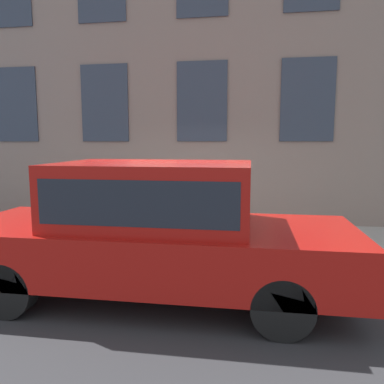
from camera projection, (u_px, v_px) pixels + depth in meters
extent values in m
plane|color=#2D2D30|center=(179.00, 267.00, 6.21)|extent=(80.00, 80.00, 0.00)
cube|color=#9E9B93|center=(192.00, 240.00, 7.62)|extent=(2.90, 60.00, 0.16)
cube|color=gray|center=(203.00, 67.00, 8.70)|extent=(0.30, 40.00, 7.58)
cube|color=#2D3847|center=(308.00, 100.00, 8.27)|extent=(0.03, 1.17, 1.82)
cube|color=#2D3847|center=(202.00, 102.00, 8.64)|extent=(0.03, 1.17, 1.82)
cube|color=#2D3847|center=(105.00, 103.00, 9.00)|extent=(0.03, 1.17, 1.82)
cube|color=#2D3847|center=(15.00, 105.00, 9.37)|extent=(0.03, 1.17, 1.82)
cylinder|color=red|center=(200.00, 247.00, 6.74)|extent=(0.29, 0.29, 0.04)
cylinder|color=red|center=(200.00, 228.00, 6.70)|extent=(0.21, 0.21, 0.74)
sphere|color=maroon|center=(200.00, 208.00, 6.65)|extent=(0.23, 0.23, 0.23)
cylinder|color=black|center=(200.00, 204.00, 6.64)|extent=(0.08, 0.08, 0.09)
cylinder|color=red|center=(209.00, 223.00, 6.66)|extent=(0.09, 0.10, 0.09)
cylinder|color=red|center=(191.00, 223.00, 6.71)|extent=(0.09, 0.10, 0.09)
cylinder|color=#726651|center=(184.00, 225.00, 7.28)|extent=(0.09, 0.09, 0.59)
cylinder|color=#726651|center=(185.00, 223.00, 7.40)|extent=(0.09, 0.09, 0.59)
cube|color=#268C4C|center=(185.00, 198.00, 7.27)|extent=(0.16, 0.11, 0.44)
cylinder|color=#268C4C|center=(184.00, 199.00, 7.16)|extent=(0.07, 0.07, 0.42)
cylinder|color=#268C4C|center=(186.00, 197.00, 7.38)|extent=(0.07, 0.07, 0.42)
sphere|color=brown|center=(185.00, 182.00, 7.23)|extent=(0.20, 0.20, 0.20)
cylinder|color=black|center=(8.00, 289.00, 4.41)|extent=(0.24, 0.67, 0.67)
cylinder|color=black|center=(73.00, 250.00, 6.01)|extent=(0.24, 0.67, 0.67)
cylinder|color=black|center=(282.00, 307.00, 3.92)|extent=(0.24, 0.67, 0.67)
cylinder|color=black|center=(273.00, 259.00, 5.52)|extent=(0.24, 0.67, 0.67)
cube|color=#A5140F|center=(155.00, 248.00, 4.92)|extent=(1.88, 5.09, 0.66)
cube|color=#A5140F|center=(155.00, 194.00, 4.82)|extent=(1.65, 2.45, 0.80)
cube|color=#1E232D|center=(155.00, 194.00, 4.82)|extent=(1.66, 2.25, 0.51)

